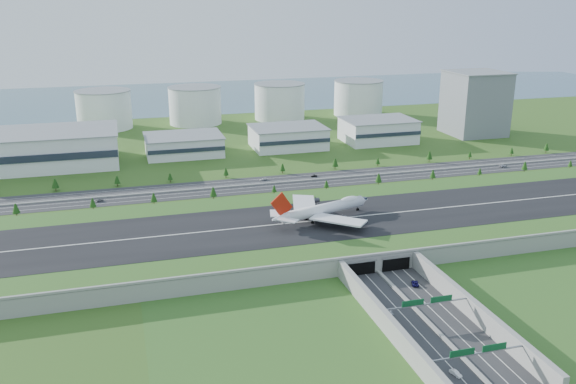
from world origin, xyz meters
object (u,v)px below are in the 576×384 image
object	(u,v)px
car_2	(415,283)
car_4	(100,200)
office_tower	(475,104)
car_6	(503,166)
car_1	(456,373)
boeing_747	(323,209)
car_5	(314,176)
car_7	(263,179)
fuel_tank_a	(104,110)
car_0	(390,312)

from	to	relation	value
car_2	car_4	world-z (taller)	car_2
office_tower	car_6	world-z (taller)	office_tower
car_1	car_6	world-z (taller)	car_6
boeing_747	car_5	size ratio (longest dim) A/B	13.96
car_7	fuel_tank_a	bearing A→B (deg)	-172.69
car_1	car_2	distance (m)	65.79
car_5	car_7	world-z (taller)	car_7
boeing_747	car_5	bearing A→B (deg)	56.90
car_5	car_4	bearing A→B (deg)	-98.03
car_2	car_6	bearing A→B (deg)	-113.66
car_6	car_7	bearing A→B (deg)	72.45
boeing_747	car_2	distance (m)	71.87
car_1	car_5	bearing A→B (deg)	68.39
car_6	car_1	bearing A→B (deg)	129.73
car_0	car_1	size ratio (longest dim) A/B	1.01
fuel_tank_a	car_6	world-z (taller)	fuel_tank_a
boeing_747	car_6	world-z (taller)	boeing_747
fuel_tank_a	car_0	bearing A→B (deg)	-74.64
car_2	car_7	xyz separation A→B (m)	(-26.88, 170.09, -0.09)
boeing_747	car_5	world-z (taller)	boeing_747
car_4	car_6	world-z (taller)	car_6
office_tower	car_4	world-z (taller)	office_tower
car_1	car_2	bearing A→B (deg)	59.43
car_2	car_4	distance (m)	203.27
boeing_747	car_1	xyz separation A→B (m)	(1.68, -131.50, -12.63)
car_4	car_7	bearing A→B (deg)	-98.73
fuel_tank_a	car_2	xyz separation A→B (m)	(130.08, -376.37, -16.54)
boeing_747	car_7	world-z (taller)	boeing_747
office_tower	boeing_747	world-z (taller)	office_tower
boeing_747	car_1	size ratio (longest dim) A/B	13.19
car_0	car_7	bearing A→B (deg)	96.25
boeing_747	car_6	size ratio (longest dim) A/B	10.00
boeing_747	car_7	distance (m)	103.06
car_0	car_6	size ratio (longest dim) A/B	0.77
car_2	car_5	distance (m)	168.85
car_2	boeing_747	bearing A→B (deg)	-53.98
office_tower	car_0	size ratio (longest dim) A/B	11.85
car_1	office_tower	bearing A→B (deg)	42.33
office_tower	car_5	world-z (taller)	office_tower
car_4	car_5	world-z (taller)	car_4
car_0	car_6	distance (m)	245.22
fuel_tank_a	car_6	size ratio (longest dim) A/B	8.25
boeing_747	car_6	bearing A→B (deg)	9.93
car_5	car_6	size ratio (longest dim) A/B	0.72
fuel_tank_a	car_1	size ratio (longest dim) A/B	10.87
office_tower	car_4	distance (m)	341.29
car_1	fuel_tank_a	bearing A→B (deg)	89.26
office_tower	car_7	size ratio (longest dim) A/B	10.74
office_tower	car_1	xyz separation A→B (m)	(-207.47, -324.78, -26.62)
boeing_747	car_5	distance (m)	105.16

